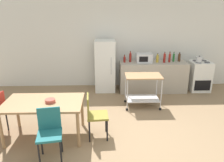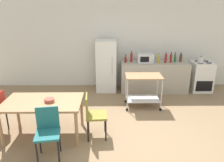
% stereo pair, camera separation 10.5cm
% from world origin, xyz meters
% --- Properties ---
extents(ground_plane, '(12.00, 12.00, 0.00)m').
position_xyz_m(ground_plane, '(0.00, 0.00, 0.00)').
color(ground_plane, '#8C7051').
extents(back_wall, '(8.40, 0.12, 2.90)m').
position_xyz_m(back_wall, '(0.00, 3.20, 1.45)').
color(back_wall, silver).
rests_on(back_wall, ground_plane).
extents(kitchen_counter, '(2.00, 0.64, 0.90)m').
position_xyz_m(kitchen_counter, '(0.90, 2.60, 0.45)').
color(kitchen_counter, '#A89E8E').
rests_on(kitchen_counter, ground_plane).
extents(dining_table, '(1.50, 0.90, 0.75)m').
position_xyz_m(dining_table, '(-1.74, 0.16, 0.67)').
color(dining_table, '#A37A51').
rests_on(dining_table, ground_plane).
extents(chair_teal, '(0.46, 0.46, 0.89)m').
position_xyz_m(chair_teal, '(-1.49, -0.51, 0.52)').
color(chair_teal, '#1E666B').
rests_on(chair_teal, ground_plane).
extents(chair_olive, '(0.43, 0.43, 0.89)m').
position_xyz_m(chair_olive, '(-0.77, 0.09, 0.52)').
color(chair_olive, olive).
rests_on(chair_olive, ground_plane).
extents(stove_oven, '(0.60, 0.61, 0.92)m').
position_xyz_m(stove_oven, '(2.35, 2.62, 0.45)').
color(stove_oven, white).
rests_on(stove_oven, ground_plane).
extents(refrigerator, '(0.60, 0.63, 1.55)m').
position_xyz_m(refrigerator, '(-0.55, 2.70, 0.78)').
color(refrigerator, white).
rests_on(refrigerator, ground_plane).
extents(kitchen_cart, '(0.91, 0.57, 0.85)m').
position_xyz_m(kitchen_cart, '(0.41, 1.48, 0.57)').
color(kitchen_cart, '#A37A51').
rests_on(kitchen_cart, ground_plane).
extents(bottle_sparkling_water, '(0.07, 0.07, 0.23)m').
position_xyz_m(bottle_sparkling_water, '(0.03, 2.63, 0.99)').
color(bottle_sparkling_water, maroon).
rests_on(bottle_sparkling_water, kitchen_counter).
extents(bottle_hot_sauce, '(0.07, 0.07, 0.33)m').
position_xyz_m(bottle_hot_sauce, '(0.21, 2.68, 1.04)').
color(bottle_hot_sauce, maroon).
rests_on(bottle_hot_sauce, kitchen_counter).
extents(microwave, '(0.46, 0.35, 0.26)m').
position_xyz_m(microwave, '(0.61, 2.63, 1.03)').
color(microwave, silver).
rests_on(microwave, kitchen_counter).
extents(bottle_olive_oil, '(0.08, 0.08, 0.27)m').
position_xyz_m(bottle_olive_oil, '(1.01, 2.59, 1.01)').
color(bottle_olive_oil, gold).
rests_on(bottle_olive_oil, kitchen_counter).
extents(bottle_vinegar, '(0.07, 0.07, 0.31)m').
position_xyz_m(bottle_vinegar, '(1.21, 2.57, 1.03)').
color(bottle_vinegar, maroon).
rests_on(bottle_vinegar, kitchen_counter).
extents(bottle_soda, '(0.07, 0.07, 0.31)m').
position_xyz_m(bottle_soda, '(1.37, 2.61, 1.03)').
color(bottle_soda, maroon).
rests_on(bottle_soda, kitchen_counter).
extents(bottle_sesame_oil, '(0.06, 0.06, 0.29)m').
position_xyz_m(bottle_sesame_oil, '(1.52, 2.69, 1.02)').
color(bottle_sesame_oil, '#1E6628').
rests_on(bottle_sesame_oil, kitchen_counter).
extents(bottle_soy_sauce, '(0.08, 0.08, 0.27)m').
position_xyz_m(bottle_soy_sauce, '(1.69, 2.70, 1.02)').
color(bottle_soy_sauce, '#4C2D19').
rests_on(bottle_soy_sauce, kitchen_counter).
extents(fruit_bowl, '(0.19, 0.19, 0.07)m').
position_xyz_m(fruit_bowl, '(-1.60, 0.12, 0.78)').
color(fruit_bowl, '#B24C3F').
rests_on(fruit_bowl, dining_table).
extents(kettle, '(0.24, 0.17, 0.19)m').
position_xyz_m(kettle, '(2.23, 2.52, 1.00)').
color(kettle, silver).
rests_on(kettle, stove_oven).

